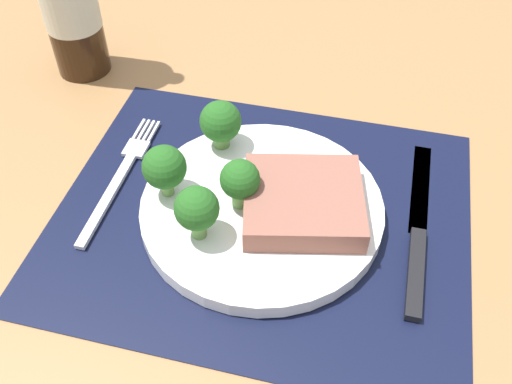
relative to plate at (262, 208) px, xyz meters
The scene contains 10 objects.
ground_plane 2.60cm from the plate, ahead, with size 140.00×110.00×3.00cm, color #996D42.
placemat 0.95cm from the plate, ahead, with size 40.74×33.97×0.30cm, color black.
plate is the anchor object (origin of this frame).
steak 4.55cm from the plate, ahead, with size 11.23×10.53×2.54cm, color #8C5647.
broccoli_back_left 4.49cm from the plate, 165.26° to the right, with size 3.86×3.86×5.30cm.
broccoli_near_fork 8.28cm from the plate, 132.21° to the right, with size 4.12×4.12×5.72cm.
broccoli_center 10.36cm from the plate, behind, with size 4.32×4.32×5.73cm.
broccoli_near_steak 10.32cm from the plate, 130.37° to the left, with size 4.42×4.42×5.48cm.
fork 15.81cm from the plate, behind, with size 2.40×19.20×0.50cm.
knife 15.32cm from the plate, ahead, with size 1.80×23.00×0.80cm.
Camera 1 is at (8.44, -36.98, 43.74)cm, focal length 40.41 mm.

